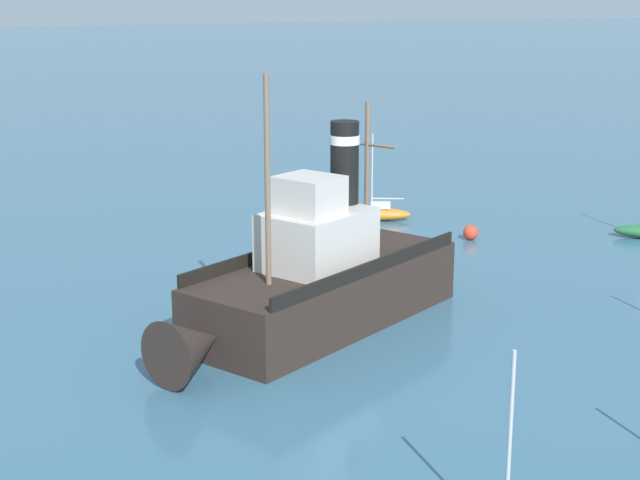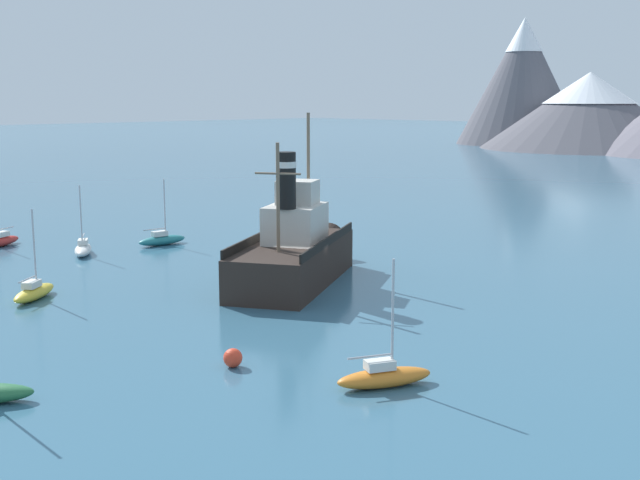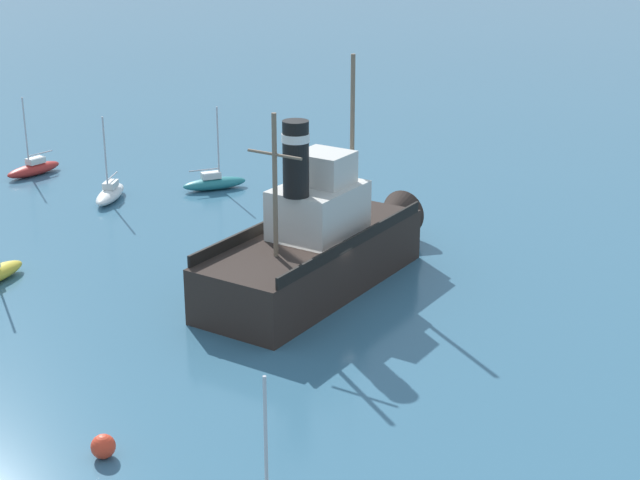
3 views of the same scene
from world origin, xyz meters
name	(u,v)px [view 1 (image 1 of 3)]	position (x,y,z in m)	size (l,w,h in m)	color
ground_plane	(322,312)	(0.00, 0.00, 0.00)	(600.00, 600.00, 0.00)	#38667F
old_tugboat	(315,282)	(-1.65, 0.95, 1.83)	(9.99, 14.21, 9.90)	#2D231E
sailboat_orange	(377,213)	(13.55, -9.03, 0.43)	(2.67, 3.89, 4.90)	orange
mooring_buoy	(471,232)	(7.74, -11.60, 0.39)	(0.78, 0.78, 0.78)	red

